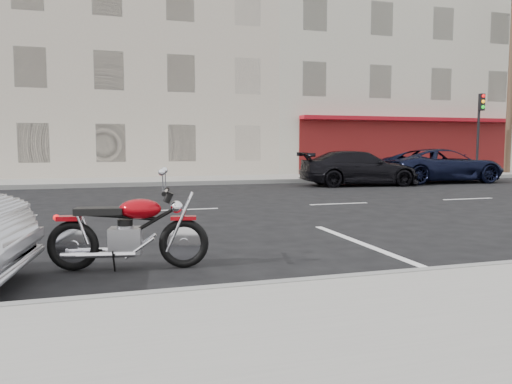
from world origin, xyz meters
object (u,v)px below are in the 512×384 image
Objects in this scene: utility_pole at (511,79)px; fire_hydrant at (449,166)px; traffic_light at (479,123)px; car_far at (359,168)px; suv_far at (442,166)px; motorcycle at (186,232)px.

utility_pole is 5.48m from fire_hydrant.
traffic_light is at bearing -6.36° from fire_hydrant.
traffic_light is 8.97m from car_far.
utility_pole reaches higher than car_far.
utility_pole is 8.00m from suv_far.
motorcycle is at bearing -139.62° from traffic_light.
motorcycle is at bearing 134.54° from suv_far.
suv_far is 4.00m from car_far.
suv_far is at bearing -131.90° from fire_hydrant.
utility_pole is at bearing -64.34° from car_far.
motorcycle is 16.46m from suv_far.
suv_far is (-4.17, -2.81, -1.87)m from traffic_light.
suv_far reaches higher than fire_hydrant.
traffic_light is 2.53m from fire_hydrant.
car_far is (-10.15, -3.48, -4.09)m from utility_pole.
traffic_light reaches higher than fire_hydrant.
car_far reaches higher than fire_hydrant.
motorcycle is at bearing -136.54° from fire_hydrant.
suv_far is at bearing -146.05° from traffic_light.
traffic_light is at bearing 50.78° from motorcycle.
fire_hydrant is 0.16× the size of car_far.
utility_pole is 12.50× the size of fire_hydrant.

